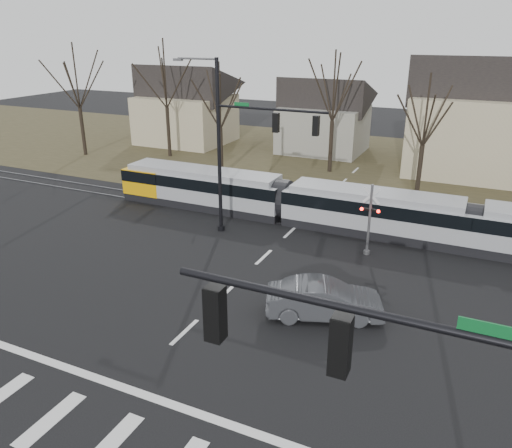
% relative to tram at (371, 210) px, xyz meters
% --- Properties ---
extents(ground, '(140.00, 140.00, 0.00)m').
position_rel_tram_xyz_m(ground, '(-4.43, -16.00, -1.46)').
color(ground, black).
extents(grass_verge, '(140.00, 28.00, 0.01)m').
position_rel_tram_xyz_m(grass_verge, '(-4.43, 16.00, -1.45)').
color(grass_verge, '#38331E').
rests_on(grass_verge, ground).
extents(crosswalk, '(27.00, 2.60, 0.01)m').
position_rel_tram_xyz_m(crosswalk, '(-4.43, -20.00, -1.45)').
color(crosswalk, silver).
rests_on(crosswalk, ground).
extents(stop_line, '(28.00, 0.35, 0.01)m').
position_rel_tram_xyz_m(stop_line, '(-4.43, -17.80, -1.45)').
color(stop_line, silver).
rests_on(stop_line, ground).
extents(lane_dashes, '(0.18, 30.00, 0.01)m').
position_rel_tram_xyz_m(lane_dashes, '(-4.43, -0.00, -1.45)').
color(lane_dashes, silver).
rests_on(lane_dashes, ground).
extents(rail_pair, '(90.00, 1.52, 0.06)m').
position_rel_tram_xyz_m(rail_pair, '(-4.43, -0.20, -1.43)').
color(rail_pair, '#59595E').
rests_on(rail_pair, ground).
extents(tram, '(35.27, 2.62, 2.67)m').
position_rel_tram_xyz_m(tram, '(0.00, 0.00, 0.00)').
color(tram, gray).
rests_on(tram, ground).
extents(sedan, '(5.02, 6.11, 1.64)m').
position_rel_tram_xyz_m(sedan, '(0.39, -10.43, -0.64)').
color(sedan, '#3F4045').
rests_on(sedan, ground).
extents(signal_pole_far, '(9.28, 0.44, 10.20)m').
position_rel_tram_xyz_m(signal_pole_far, '(-6.83, -3.50, 4.24)').
color(signal_pole_far, black).
rests_on(signal_pole_far, ground).
extents(rail_crossing_signal, '(1.08, 0.36, 4.00)m').
position_rel_tram_xyz_m(rail_crossing_signal, '(0.57, -3.21, 0.43)').
color(rail_crossing_signal, '#59595B').
rests_on(rail_crossing_signal, ground).
extents(tree_row, '(59.20, 7.20, 10.00)m').
position_rel_tram_xyz_m(tree_row, '(-2.43, 10.00, 3.54)').
color(tree_row, black).
rests_on(tree_row, ground).
extents(house_a, '(9.72, 8.64, 8.60)m').
position_rel_tram_xyz_m(house_a, '(-24.43, 18.00, 3.01)').
color(house_a, tan).
rests_on(house_a, ground).
extents(house_b, '(8.64, 7.56, 7.65)m').
position_rel_tram_xyz_m(house_b, '(-9.43, 20.00, 2.51)').
color(house_b, gray).
rests_on(house_b, ground).
extents(house_c, '(10.80, 8.64, 10.10)m').
position_rel_tram_xyz_m(house_c, '(4.57, 17.00, 3.78)').
color(house_c, tan).
rests_on(house_c, ground).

